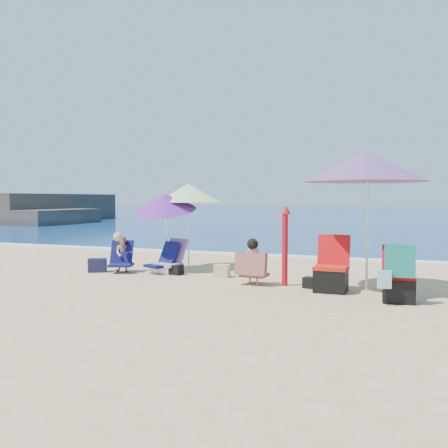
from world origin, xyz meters
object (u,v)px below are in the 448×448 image
(person_left, at_px, (123,254))
(person_center, at_px, (253,262))
(chair_navy, at_px, (164,264))
(camp_chair_right, at_px, (398,281))
(umbrella_striped, at_px, (189,193))
(camp_chair_left, at_px, (331,275))
(chair_rainbow, at_px, (169,263))
(furled_umbrella, at_px, (285,242))
(umbrella_turquoise, at_px, (365,167))
(umbrella_blue, at_px, (165,202))

(person_left, bearing_deg, person_center, -9.25)
(chair_navy, height_order, person_center, person_center)
(camp_chair_right, bearing_deg, umbrella_striped, 154.75)
(umbrella_striped, relative_size, person_left, 2.24)
(chair_navy, distance_m, camp_chair_left, 3.83)
(chair_navy, xyz_separation_m, person_center, (2.25, -0.76, 0.24))
(chair_rainbow, relative_size, camp_chair_right, 0.85)
(camp_chair_left, height_order, person_left, camp_chair_left)
(umbrella_striped, height_order, camp_chair_right, umbrella_striped)
(furled_umbrella, xyz_separation_m, camp_chair_right, (1.99, -0.79, -0.48))
(umbrella_turquoise, height_order, umbrella_striped, umbrella_turquoise)
(person_center, bearing_deg, person_left, 170.75)
(chair_navy, bearing_deg, umbrella_turquoise, -8.44)
(umbrella_turquoise, relative_size, person_center, 2.81)
(chair_navy, height_order, chair_rainbow, chair_rainbow)
(camp_chair_right, height_order, person_left, camp_chair_right)
(chair_navy, relative_size, person_left, 0.91)
(umbrella_striped, xyz_separation_m, camp_chair_left, (3.46, -1.63, -1.43))
(furled_umbrella, height_order, camp_chair_right, furled_umbrella)
(umbrella_turquoise, xyz_separation_m, chair_rainbow, (-4.13, 0.69, -1.95))
(umbrella_blue, bearing_deg, umbrella_turquoise, -10.78)
(camp_chair_left, height_order, person_center, camp_chair_left)
(umbrella_turquoise, relative_size, umbrella_blue, 1.31)
(umbrella_striped, distance_m, chair_rainbow, 1.68)
(umbrella_turquoise, relative_size, person_left, 2.76)
(umbrella_turquoise, distance_m, person_left, 5.40)
(furled_umbrella, xyz_separation_m, camp_chair_left, (0.88, -0.27, -0.52))
(umbrella_blue, relative_size, person_center, 2.15)
(chair_rainbow, distance_m, person_left, 1.04)
(camp_chair_right, bearing_deg, furled_umbrella, 158.23)
(umbrella_striped, xyz_separation_m, camp_chair_right, (4.57, -2.15, -1.39))
(umbrella_turquoise, bearing_deg, umbrella_blue, 169.22)
(umbrella_striped, distance_m, camp_chair_right, 5.24)
(umbrella_blue, height_order, chair_navy, umbrella_blue)
(furled_umbrella, relative_size, chair_navy, 1.86)
(furled_umbrella, bearing_deg, camp_chair_left, -16.85)
(umbrella_turquoise, distance_m, umbrella_striped, 4.22)
(chair_rainbow, relative_size, person_center, 0.90)
(umbrella_turquoise, distance_m, person_center, 2.62)
(furled_umbrella, relative_size, person_center, 1.71)
(umbrella_striped, relative_size, umbrella_blue, 1.06)
(umbrella_blue, height_order, chair_rainbow, umbrella_blue)
(camp_chair_right, bearing_deg, chair_navy, 163.46)
(umbrella_striped, distance_m, camp_chair_left, 4.09)
(furled_umbrella, height_order, camp_chair_left, furled_umbrella)
(camp_chair_left, bearing_deg, chair_navy, 166.31)
(furled_umbrella, bearing_deg, person_center, -167.85)
(camp_chair_left, distance_m, person_center, 1.48)
(camp_chair_right, bearing_deg, chair_rainbow, 162.51)
(umbrella_blue, bearing_deg, person_center, -22.32)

